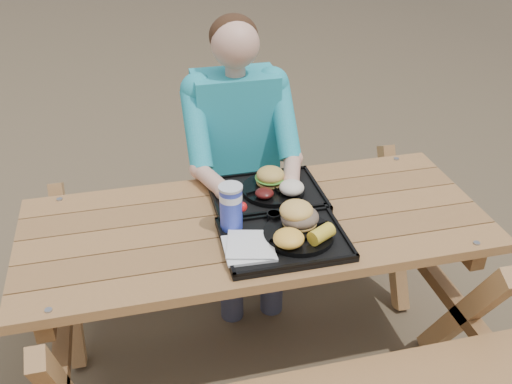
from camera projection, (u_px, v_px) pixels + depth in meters
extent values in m
plane|color=#999999|center=(256.00, 356.00, 2.60)|extent=(60.00, 60.00, 0.00)
cube|color=black|center=(284.00, 240.00, 2.09)|extent=(0.45, 0.35, 0.02)
cube|color=black|center=(267.00, 196.00, 2.35)|extent=(0.45, 0.35, 0.02)
cylinder|color=black|center=(299.00, 234.00, 2.08)|extent=(0.26, 0.26, 0.02)
cylinder|color=black|center=(273.00, 189.00, 2.35)|extent=(0.26, 0.26, 0.02)
cube|color=silver|center=(249.00, 248.00, 2.01)|extent=(0.18, 0.18, 0.02)
cylinder|color=#1729AE|center=(231.00, 208.00, 2.09)|extent=(0.08, 0.08, 0.17)
cylinder|color=black|center=(274.00, 217.00, 2.17)|extent=(0.05, 0.05, 0.03)
cylinder|color=yellow|center=(292.00, 214.00, 2.19)|extent=(0.06, 0.06, 0.03)
ellipsoid|color=yellow|center=(289.00, 238.00, 2.00)|extent=(0.11, 0.11, 0.06)
cube|color=black|center=(223.00, 197.00, 2.31)|extent=(0.04, 0.14, 0.01)
ellipsoid|color=#470F0E|center=(264.00, 193.00, 2.28)|extent=(0.08, 0.08, 0.03)
ellipsoid|color=beige|center=(292.00, 188.00, 2.29)|extent=(0.10, 0.10, 0.06)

